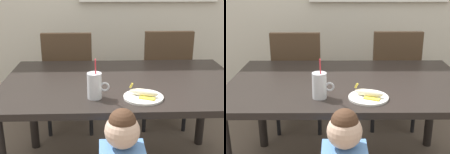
% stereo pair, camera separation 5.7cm
% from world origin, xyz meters
% --- Properties ---
extents(dining_table, '(1.59, 0.99, 0.75)m').
position_xyz_m(dining_table, '(0.00, 0.00, 0.66)').
color(dining_table, black).
rests_on(dining_table, ground).
extents(dining_chair_left, '(0.44, 0.45, 0.96)m').
position_xyz_m(dining_chair_left, '(-0.43, 0.70, 0.54)').
color(dining_chair_left, '#4C3826').
rests_on(dining_chair_left, ground).
extents(dining_chair_right, '(0.44, 0.44, 0.96)m').
position_xyz_m(dining_chair_right, '(0.45, 0.75, 0.54)').
color(dining_chair_right, '#4C3826').
rests_on(dining_chair_right, ground).
extents(milk_cup, '(0.13, 0.09, 0.25)m').
position_xyz_m(milk_cup, '(-0.18, -0.29, 0.81)').
color(milk_cup, silver).
rests_on(milk_cup, dining_table).
extents(snack_plate, '(0.23, 0.23, 0.01)m').
position_xyz_m(snack_plate, '(0.10, -0.30, 0.75)').
color(snack_plate, white).
rests_on(snack_plate, dining_table).
extents(peeled_banana, '(0.17, 0.14, 0.07)m').
position_xyz_m(peeled_banana, '(0.11, -0.30, 0.78)').
color(peeled_banana, '#F4EAC6').
rests_on(peeled_banana, snack_plate).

